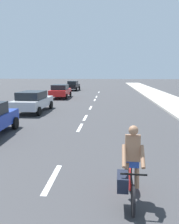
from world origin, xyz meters
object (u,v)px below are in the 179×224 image
object	(u,v)px
parked_car_silver	(33,101)
parked_car_black	(73,85)
cyclist	(130,168)
parked_car_red	(60,91)

from	to	relation	value
parked_car_silver	parked_car_black	distance (m)	20.01
cyclist	parked_car_red	bearing A→B (deg)	-71.49
cyclist	parked_car_silver	bearing A→B (deg)	-59.38
cyclist	parked_car_black	world-z (taller)	cyclist
cyclist	parked_car_silver	world-z (taller)	cyclist
parked_car_silver	parked_car_black	size ratio (longest dim) A/B	1.16
parked_car_red	parked_car_black	world-z (taller)	same
parked_car_red	parked_car_silver	bearing A→B (deg)	-92.39
parked_car_silver	cyclist	bearing A→B (deg)	-60.40
cyclist	parked_car_silver	size ratio (longest dim) A/B	0.40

